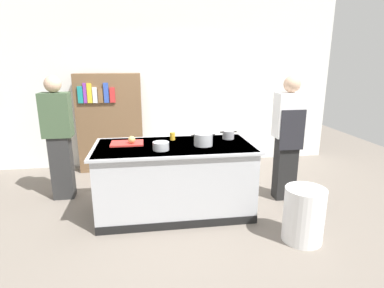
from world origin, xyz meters
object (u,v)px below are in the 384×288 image
at_px(juice_cup, 173,136).
at_px(onion, 132,140).
at_px(bookshelf, 110,123).
at_px(trash_bin, 304,215).
at_px(person_chef, 288,136).
at_px(mixing_bowl, 161,146).
at_px(person_guest, 59,136).
at_px(sauce_pan, 228,135).
at_px(stock_pot, 203,139).

bearing_deg(juice_cup, onion, -162.80).
bearing_deg(bookshelf, trash_bin, -49.61).
height_order(onion, person_chef, person_chef).
bearing_deg(bookshelf, juice_cup, -57.99).
height_order(mixing_bowl, trash_bin, mixing_bowl).
relative_size(mixing_bowl, person_guest, 0.11).
bearing_deg(trash_bin, sauce_pan, 117.78).
bearing_deg(stock_pot, onion, 169.50).
relative_size(juice_cup, trash_bin, 0.17).
distance_m(onion, trash_bin, 2.17).
relative_size(stock_pot, juice_cup, 2.95).
distance_m(sauce_pan, trash_bin, 1.39).
height_order(sauce_pan, mixing_bowl, sauce_pan).
height_order(trash_bin, person_chef, person_chef).
bearing_deg(person_chef, person_guest, 75.97).
relative_size(sauce_pan, juice_cup, 2.21).
bearing_deg(bookshelf, person_guest, -116.85).
height_order(person_chef, bookshelf, person_chef).
distance_m(person_guest, bookshelf, 1.27).
height_order(mixing_bowl, person_chef, person_chef).
xyz_separation_m(trash_bin, person_guest, (-2.84, 1.54, 0.61)).
xyz_separation_m(onion, person_chef, (2.09, 0.10, -0.05)).
bearing_deg(onion, trash_bin, -27.76).
relative_size(juice_cup, person_chef, 0.06).
distance_m(mixing_bowl, person_chef, 1.79).
relative_size(stock_pot, bookshelf, 0.17).
relative_size(person_guest, bookshelf, 1.01).
relative_size(onion, sauce_pan, 0.41).
bearing_deg(onion, person_guest, 150.34).
height_order(stock_pot, juice_cup, stock_pot).
distance_m(onion, person_guest, 1.16).
distance_m(stock_pot, juice_cup, 0.47).
height_order(mixing_bowl, bookshelf, bookshelf).
bearing_deg(mixing_bowl, stock_pot, 13.46).
bearing_deg(onion, sauce_pan, 5.35).
bearing_deg(person_chef, sauce_pan, 83.34).
bearing_deg(mixing_bowl, onion, 140.23).
relative_size(stock_pot, person_chef, 0.17).
bearing_deg(stock_pot, person_guest, 158.60).
bearing_deg(person_chef, trash_bin, 160.74).
relative_size(stock_pot, sauce_pan, 1.33).
distance_m(mixing_bowl, trash_bin, 1.75).
xyz_separation_m(mixing_bowl, person_chef, (1.75, 0.38, -0.03)).
xyz_separation_m(onion, bookshelf, (-0.44, 1.70, -0.11)).
distance_m(onion, stock_pot, 0.88).
relative_size(sauce_pan, mixing_bowl, 1.16).
xyz_separation_m(person_chef, person_guest, (-3.11, 0.48, -0.00)).
height_order(mixing_bowl, juice_cup, juice_cup).
bearing_deg(onion, stock_pot, -10.50).
bearing_deg(person_guest, juice_cup, 75.53).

